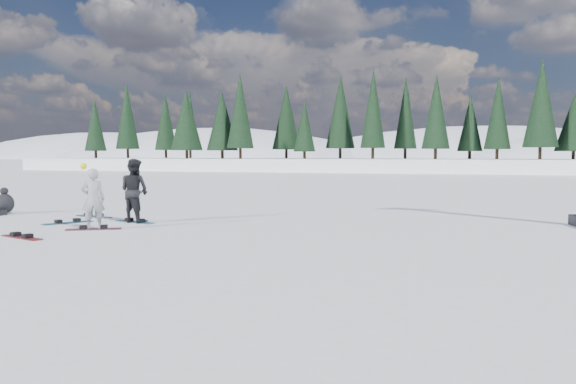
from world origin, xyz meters
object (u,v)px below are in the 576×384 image
object	(u,v)px
snowboard_loose_a	(68,223)
snowboarder_man	(134,191)
snowboard_loose_b	(22,238)
snowboarder_woman	(93,199)
snowboard_loose_c	(94,217)
seated_rider	(3,204)

from	to	relation	value
snowboard_loose_a	snowboarder_man	bearing A→B (deg)	-34.25
snowboard_loose_b	snowboarder_woman	bearing A→B (deg)	85.86
snowboard_loose_c	snowboard_loose_b	xyz separation A→B (m)	(1.11, -4.62, 0.00)
seated_rider	snowboard_loose_b	bearing A→B (deg)	-28.56
snowboard_loose_c	snowboard_loose_a	size ratio (longest dim) A/B	1.00
snowboarder_man	snowboard_loose_c	size ratio (longest dim) A/B	1.32
snowboard_loose_a	snowboard_loose_b	world-z (taller)	same
snowboarder_man	seated_rider	bearing A→B (deg)	4.84
snowboard_loose_a	snowboard_loose_b	size ratio (longest dim) A/B	1.00
snowboarder_man	snowboard_loose_a	world-z (taller)	snowboarder_man
snowboard_loose_c	snowboard_loose_a	distance (m)	1.75
snowboarder_woman	snowboard_loose_c	size ratio (longest dim) A/B	1.26
snowboarder_man	snowboard_loose_c	xyz separation A→B (m)	(-2.15, 0.96, -0.98)
snowboarder_woman	seated_rider	world-z (taller)	snowboarder_woman
snowboarder_man	snowboard_loose_b	xyz separation A→B (m)	(-1.03, -3.66, -0.98)
seated_rider	snowboard_loose_c	bearing A→B (deg)	17.07
snowboarder_man	snowboarder_woman	bearing A→B (deg)	96.10
snowboard_loose_a	snowboard_loose_b	distance (m)	3.02
snowboard_loose_c	snowboard_loose_a	bearing A→B (deg)	-65.90
snowboard_loose_a	snowboard_loose_b	xyz separation A→B (m)	(0.84, -2.90, 0.00)
seated_rider	snowboard_loose_c	xyz separation A→B (m)	(3.60, 0.12, -0.35)
snowboard_loose_b	seated_rider	bearing A→B (deg)	155.81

